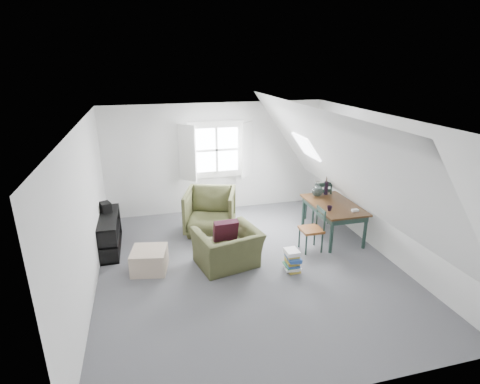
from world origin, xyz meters
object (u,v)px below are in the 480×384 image
object	(u,v)px
armchair_near	(228,265)
dining_table	(333,208)
armchair_far	(211,231)
dining_chair_near	(313,229)
dining_chair_far	(319,201)
magazine_stack	(292,260)
media_shelf	(107,235)
ottoman	(149,260)

from	to	relation	value
armchair_near	dining_table	xyz separation A→B (m)	(2.29, 0.59, 0.61)
armchair_far	dining_chair_near	bearing A→B (deg)	-18.44
dining_chair_far	magazine_stack	size ratio (longest dim) A/B	2.56
dining_chair_near	magazine_stack	distance (m)	0.91
dining_chair_near	media_shelf	world-z (taller)	dining_chair_near
dining_chair_near	media_shelf	bearing A→B (deg)	-85.24
media_shelf	magazine_stack	bearing A→B (deg)	-22.80
armchair_near	dining_chair_far	size ratio (longest dim) A/B	1.06
armchair_far	media_shelf	world-z (taller)	media_shelf
ottoman	armchair_far	bearing A→B (deg)	44.20
ottoman	dining_table	world-z (taller)	dining_table
dining_chair_near	magazine_stack	size ratio (longest dim) A/B	2.20
armchair_far	magazine_stack	xyz separation A→B (m)	(1.06, -1.86, 0.19)
armchair_near	dining_chair_far	distance (m)	2.71
armchair_far	dining_chair_far	xyz separation A→B (m)	(2.36, -0.12, 0.50)
dining_table	armchair_near	bearing A→B (deg)	-170.08
dining_chair_far	magazine_stack	bearing A→B (deg)	47.12
armchair_far	dining_table	size ratio (longest dim) A/B	0.71
armchair_near	armchair_far	size ratio (longest dim) A/B	1.02
magazine_stack	media_shelf	bearing A→B (deg)	153.01
armchair_far	ottoman	bearing A→B (deg)	-117.56
armchair_near	magazine_stack	world-z (taller)	magazine_stack
armchair_far	dining_chair_far	world-z (taller)	dining_chair_far
dining_chair_near	armchair_near	bearing A→B (deg)	-65.25
dining_chair_near	media_shelf	size ratio (longest dim) A/B	0.64
dining_chair_near	magazine_stack	world-z (taller)	dining_chair_near
ottoman	magazine_stack	size ratio (longest dim) A/B	1.51
armchair_far	ottoman	world-z (taller)	armchair_far
armchair_far	ottoman	distance (m)	1.79
media_shelf	dining_chair_near	bearing A→B (deg)	-10.38
dining_table	dining_chair_far	world-z (taller)	dining_chair_far
dining_table	magazine_stack	distance (m)	1.69
media_shelf	magazine_stack	distance (m)	3.44
armchair_far	dining_table	bearing A→B (deg)	-1.45
ottoman	dining_chair_near	size ratio (longest dim) A/B	0.69
armchair_far	dining_chair_near	xyz separation A→B (m)	(1.70, -1.26, 0.43)
armchair_near	armchair_far	xyz separation A→B (m)	(-0.04, 1.42, 0.00)
dining_table	dining_chair_far	xyz separation A→B (m)	(0.04, 0.71, -0.11)
ottoman	dining_chair_far	xyz separation A→B (m)	(3.64, 1.12, 0.31)
dining_table	magazine_stack	xyz separation A→B (m)	(-1.27, -1.03, -0.42)
dining_table	media_shelf	size ratio (longest dim) A/B	1.09
dining_table	dining_chair_far	bearing A→B (deg)	82.42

